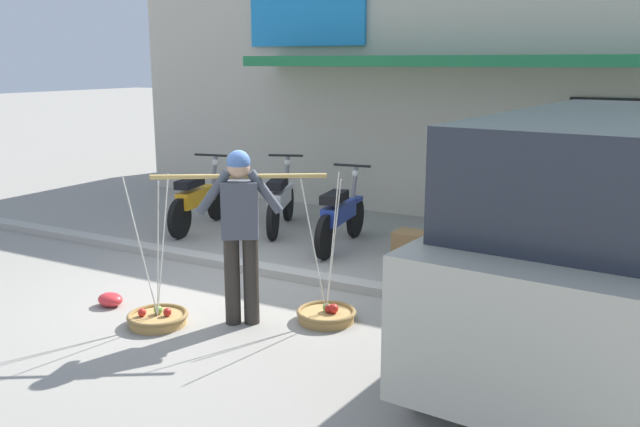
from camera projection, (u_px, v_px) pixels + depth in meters
ground_plane at (241, 292)px, 7.44m from camera, size 90.00×90.00×0.00m
sidewalk_curb at (275, 271)px, 8.02m from camera, size 20.00×0.24×0.10m
fruit_vendor at (240, 226)px, 6.36m from camera, size 1.41×0.91×1.70m
fruit_basket_left_side at (158, 317)px, 6.51m from camera, size 0.59×0.59×1.45m
fruit_basket_right_side at (327, 314)px, 6.60m from camera, size 0.59×0.59×1.45m
motorcycle_nearest_shop at (198, 200)px, 10.18m from camera, size 0.59×1.80×1.09m
motorcycle_second_in_row at (281, 200)px, 10.12m from camera, size 0.79×1.72×1.09m
motorcycle_third_in_row at (340, 215)px, 9.14m from camera, size 0.54×1.81×1.09m
parked_truck at (620, 232)px, 5.50m from camera, size 2.45×4.94×2.10m
storefront_building at (514, 83)px, 12.36m from camera, size 13.00×6.00×4.20m
plastic_litter_bag at (110, 300)px, 7.01m from camera, size 0.28×0.22×0.14m
wooden_crate at (412, 244)px, 8.83m from camera, size 0.44×0.36×0.32m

